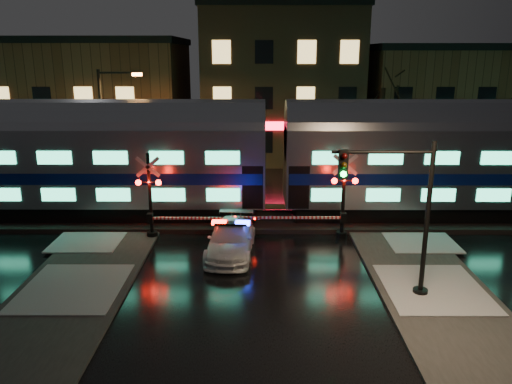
% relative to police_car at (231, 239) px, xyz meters
% --- Properties ---
extents(ground, '(120.00, 120.00, 0.00)m').
position_rel_police_car_xyz_m(ground, '(0.96, -0.50, -0.67)').
color(ground, black).
rests_on(ground, ground).
extents(ballast, '(90.00, 4.20, 0.24)m').
position_rel_police_car_xyz_m(ballast, '(0.96, 4.50, -0.55)').
color(ballast, black).
rests_on(ballast, ground).
extents(sidewalk_left, '(4.00, 20.00, 0.12)m').
position_rel_police_car_xyz_m(sidewalk_left, '(-5.54, -6.50, -0.61)').
color(sidewalk_left, '#2D2D2D').
rests_on(sidewalk_left, ground).
extents(sidewalk_right, '(4.00, 20.00, 0.12)m').
position_rel_police_car_xyz_m(sidewalk_right, '(7.46, -6.50, -0.61)').
color(sidewalk_right, '#2D2D2D').
rests_on(sidewalk_right, ground).
extents(building_left, '(14.00, 10.00, 9.00)m').
position_rel_police_car_xyz_m(building_left, '(-12.04, 21.50, 3.83)').
color(building_left, '#553221').
rests_on(building_left, ground).
extents(building_mid, '(12.00, 11.00, 11.50)m').
position_rel_police_car_xyz_m(building_mid, '(2.96, 22.00, 5.08)').
color(building_mid, brown).
rests_on(building_mid, ground).
extents(building_right, '(12.00, 10.00, 8.50)m').
position_rel_police_car_xyz_m(building_right, '(15.96, 21.50, 3.58)').
color(building_right, '#553221').
rests_on(building_right, ground).
extents(train, '(51.00, 3.12, 5.92)m').
position_rel_police_car_xyz_m(train, '(1.98, 4.50, 2.71)').
color(train, black).
rests_on(train, ballast).
extents(police_car, '(2.16, 4.69, 1.49)m').
position_rel_police_car_xyz_m(police_car, '(0.00, 0.00, 0.00)').
color(police_car, white).
rests_on(police_car, ground).
extents(crossing_signal_right, '(5.85, 0.66, 4.14)m').
position_rel_police_car_xyz_m(crossing_signal_right, '(4.67, 1.81, 1.04)').
color(crossing_signal_right, black).
rests_on(crossing_signal_right, ground).
extents(crossing_signal_left, '(5.67, 0.65, 4.01)m').
position_rel_police_car_xyz_m(crossing_signal_left, '(-3.41, 1.80, 0.99)').
color(crossing_signal_left, black).
rests_on(crossing_signal_left, ground).
extents(traffic_light, '(3.59, 0.67, 5.55)m').
position_rel_police_car_xyz_m(traffic_light, '(6.00, -3.89, 2.28)').
color(traffic_light, black).
rests_on(traffic_light, ground).
extents(streetlight, '(2.49, 0.26, 7.45)m').
position_rel_police_car_xyz_m(streetlight, '(-7.47, 8.50, 3.62)').
color(streetlight, black).
rests_on(streetlight, ground).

